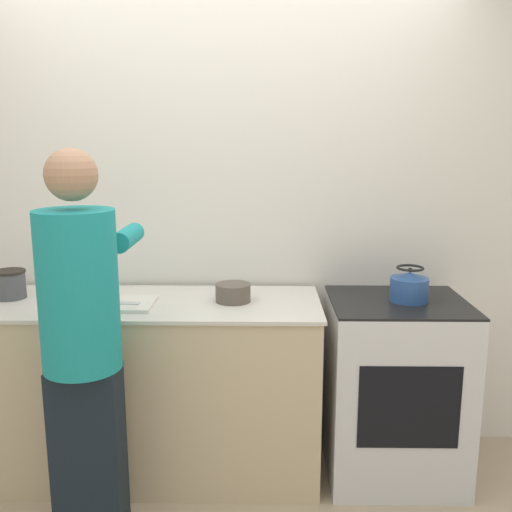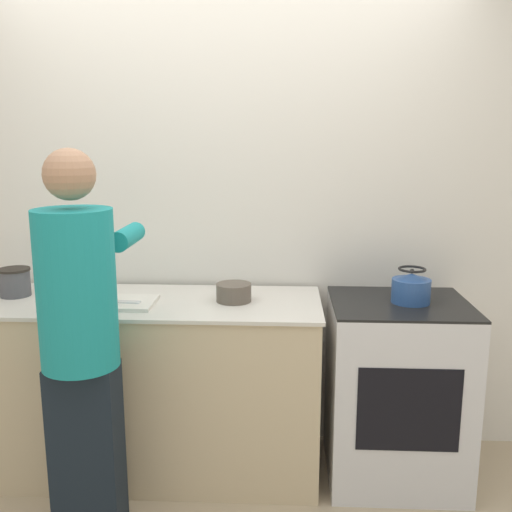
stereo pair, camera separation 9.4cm
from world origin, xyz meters
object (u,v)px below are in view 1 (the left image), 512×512
object	(u,v)px
kettle	(409,287)
cutting_board	(112,304)
canister_jar	(10,284)
knife	(117,303)
bowl_prep	(233,293)
oven	(394,388)
person	(82,337)

from	to	relation	value
kettle	cutting_board	bearing A→B (deg)	-177.42
cutting_board	canister_jar	world-z (taller)	canister_jar
knife	bowl_prep	world-z (taller)	bowl_prep
oven	knife	size ratio (longest dim) A/B	4.40
oven	knife	world-z (taller)	knife
oven	cutting_board	world-z (taller)	cutting_board
oven	cutting_board	distance (m)	1.47
cutting_board	knife	bearing A→B (deg)	-42.32
oven	knife	xyz separation A→B (m)	(-1.37, -0.09, 0.47)
knife	canister_jar	world-z (taller)	canister_jar
oven	canister_jar	xyz separation A→B (m)	(-1.94, 0.06, 0.52)
cutting_board	knife	size ratio (longest dim) A/B	1.90
canister_jar	oven	bearing A→B (deg)	-1.78
oven	person	world-z (taller)	person
bowl_prep	person	bearing A→B (deg)	-138.03
person	knife	bearing A→B (deg)	85.25
cutting_board	bowl_prep	bearing A→B (deg)	8.42
bowl_prep	canister_jar	world-z (taller)	canister_jar
person	canister_jar	size ratio (longest dim) A/B	10.47
person	cutting_board	bearing A→B (deg)	89.05
person	knife	size ratio (longest dim) A/B	7.97
knife	bowl_prep	xyz separation A→B (m)	(0.55, 0.11, 0.02)
knife	bowl_prep	bearing A→B (deg)	14.91
bowl_prep	kettle	bearing A→B (deg)	-1.37
knife	canister_jar	distance (m)	0.60
kettle	knife	bearing A→B (deg)	-176.36
bowl_prep	canister_jar	xyz separation A→B (m)	(-1.13, 0.04, 0.03)
cutting_board	person	bearing A→B (deg)	-90.95
person	oven	bearing A→B (deg)	19.93
knife	canister_jar	xyz separation A→B (m)	(-0.58, 0.15, 0.05)
bowl_prep	knife	bearing A→B (deg)	-168.66
person	cutting_board	xyz separation A→B (m)	(0.01, 0.44, 0.01)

